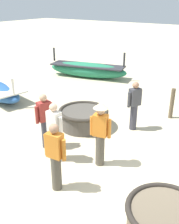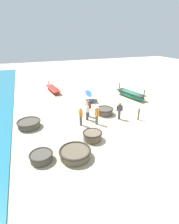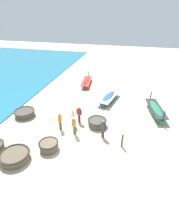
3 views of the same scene
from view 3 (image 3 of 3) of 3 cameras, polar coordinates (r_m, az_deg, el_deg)
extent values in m
plane|color=#C6B793|center=(13.40, -7.01, -9.82)|extent=(80.00, 80.00, 0.00)
cylinder|color=brown|center=(12.91, -13.12, -10.72)|extent=(1.31, 1.31, 0.57)
torus|color=#28231E|center=(12.73, -13.27, -9.76)|extent=(1.41, 1.41, 0.10)
cylinder|color=#4C473F|center=(17.29, -20.39, -0.45)|extent=(1.75, 1.75, 0.50)
torus|color=#42382B|center=(17.17, -20.54, 0.27)|extent=(1.89, 1.89, 0.14)
cylinder|color=#4C473F|center=(14.87, 2.49, -3.60)|extent=(1.49, 1.49, 0.55)
torus|color=#332D26|center=(14.71, 2.52, -2.71)|extent=(1.61, 1.61, 0.12)
cylinder|color=brown|center=(12.86, -23.12, -13.26)|extent=(1.84, 1.84, 0.49)
torus|color=#332D26|center=(12.70, -23.35, -12.45)|extent=(1.99, 1.99, 0.15)
ellipsoid|color=#285693|center=(19.03, 6.26, 4.59)|extent=(2.02, 4.26, 0.64)
cube|color=silver|center=(18.94, 6.30, 5.15)|extent=(2.00, 3.95, 0.06)
cylinder|color=silver|center=(20.43, 8.27, 8.07)|extent=(0.10, 0.10, 0.58)
cylinder|color=silver|center=(17.20, 4.11, 3.78)|extent=(0.10, 0.10, 0.58)
ellipsoid|color=maroon|center=(23.26, -0.96, 9.69)|extent=(1.47, 4.32, 0.57)
cube|color=red|center=(23.20, -0.96, 10.12)|extent=(1.47, 3.99, 0.06)
cylinder|color=red|center=(24.91, -0.32, 12.36)|extent=(0.10, 0.10, 0.52)
cylinder|color=red|center=(21.29, -1.72, 9.05)|extent=(0.10, 0.10, 0.52)
ellipsoid|color=#237551|center=(17.56, 20.72, 0.50)|extent=(1.94, 4.36, 0.78)
cube|color=#2D2D33|center=(17.45, 20.87, 1.20)|extent=(1.90, 4.04, 0.06)
cylinder|color=#2D2D33|center=(18.90, 19.43, 5.29)|extent=(0.10, 0.10, 0.70)
cylinder|color=#2D2D33|center=(15.67, 23.20, -0.94)|extent=(0.10, 0.10, 0.70)
cylinder|color=#383842|center=(13.57, 4.37, -6.82)|extent=(0.22, 0.22, 0.82)
cube|color=#3D3D42|center=(13.17, 4.49, -4.47)|extent=(0.40, 0.35, 0.54)
sphere|color=#A37556|center=(12.95, 4.56, -3.10)|extent=(0.20, 0.20, 0.20)
cylinder|color=#3D3D42|center=(13.09, 5.26, -5.01)|extent=(0.09, 0.09, 0.48)
cylinder|color=#3D3D42|center=(13.30, 3.71, -4.30)|extent=(0.09, 0.09, 0.48)
cylinder|color=#383842|center=(14.82, -5.37, -3.22)|extent=(0.22, 0.22, 0.82)
cube|color=silver|center=(14.46, -5.50, -0.99)|extent=(0.24, 0.36, 0.54)
sphere|color=#DBB28E|center=(14.26, -5.57, 0.31)|extent=(0.20, 0.20, 0.20)
cylinder|color=silver|center=(14.65, -5.15, -0.72)|extent=(0.09, 0.09, 0.48)
cylinder|color=silver|center=(14.31, -5.83, -1.60)|extent=(0.09, 0.09, 0.48)
cylinder|color=#4C473D|center=(13.89, -4.92, -5.82)|extent=(0.22, 0.22, 0.82)
cube|color=orange|center=(13.50, -5.05, -3.51)|extent=(0.29, 0.38, 0.54)
sphere|color=tan|center=(13.29, -5.12, -2.15)|extent=(0.20, 0.20, 0.20)
cylinder|color=orange|center=(13.35, -5.13, -4.21)|extent=(0.09, 0.09, 0.48)
cylinder|color=orange|center=(13.71, -4.95, -3.16)|extent=(0.09, 0.09, 0.48)
cone|color=#D1BC84|center=(13.22, -5.15, -1.68)|extent=(0.36, 0.36, 0.14)
cylinder|color=#383842|center=(15.25, -3.37, -2.07)|extent=(0.22, 0.22, 0.82)
cube|color=maroon|center=(14.89, -3.44, 0.13)|extent=(0.39, 0.31, 0.54)
sphere|color=tan|center=(14.70, -3.49, 1.40)|extent=(0.20, 0.20, 0.20)
cylinder|color=maroon|center=(15.02, -4.14, 0.18)|extent=(0.09, 0.09, 0.48)
cylinder|color=maroon|center=(14.81, -2.73, -0.26)|extent=(0.09, 0.09, 0.48)
cylinder|color=#4C473D|center=(14.52, -9.47, -4.35)|extent=(0.22, 0.22, 0.82)
cube|color=orange|center=(14.15, -9.70, -2.10)|extent=(0.25, 0.36, 0.54)
sphere|color=#A37556|center=(13.95, -9.84, -0.79)|extent=(0.20, 0.20, 0.20)
cylinder|color=orange|center=(14.35, -9.42, -1.80)|extent=(0.09, 0.09, 0.48)
cylinder|color=orange|center=(14.00, -9.96, -2.75)|extent=(0.09, 0.09, 0.48)
cylinder|color=brown|center=(12.83, 10.61, -9.19)|extent=(0.14, 0.14, 1.07)
camera|label=1|loc=(12.44, -31.56, 3.16)|focal=42.00mm
camera|label=2|loc=(9.38, -80.83, -6.75)|focal=28.00mm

